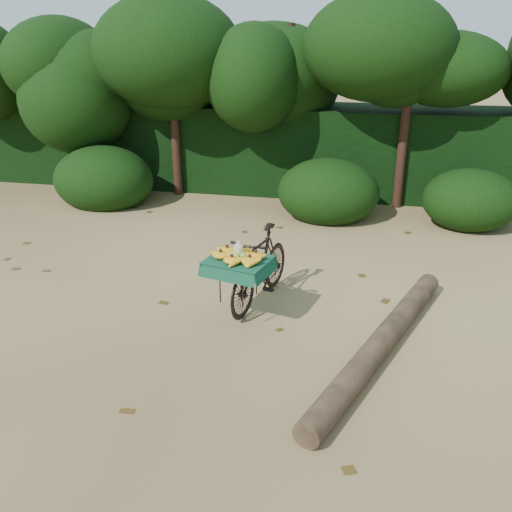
# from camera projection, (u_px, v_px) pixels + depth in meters

# --- Properties ---
(ground) EXTENTS (80.00, 80.00, 0.00)m
(ground) POSITION_uv_depth(u_px,v_px,m) (172.00, 318.00, 6.60)
(ground) COLOR tan
(ground) RESTS_ON ground
(vendor_bicycle) EXTENTS (0.95, 1.79, 0.98)m
(vendor_bicycle) POSITION_uv_depth(u_px,v_px,m) (259.00, 266.00, 6.81)
(vendor_bicycle) COLOR black
(vendor_bicycle) RESTS_ON ground
(fallen_log) EXTENTS (1.48, 3.41, 0.26)m
(fallen_log) POSITION_uv_depth(u_px,v_px,m) (382.00, 342.00, 5.85)
(fallen_log) COLOR brown
(fallen_log) RESTS_ON ground
(hedge_backdrop) EXTENTS (26.00, 1.80, 1.80)m
(hedge_backdrop) POSITION_uv_depth(u_px,v_px,m) (269.00, 147.00, 11.96)
(hedge_backdrop) COLOR black
(hedge_backdrop) RESTS_ON ground
(tree_row) EXTENTS (14.50, 2.00, 4.00)m
(tree_row) POSITION_uv_depth(u_px,v_px,m) (230.00, 99.00, 10.94)
(tree_row) COLOR black
(tree_row) RESTS_ON ground
(bush_clumps) EXTENTS (8.80, 1.70, 0.90)m
(bush_clumps) POSITION_uv_depth(u_px,v_px,m) (275.00, 192.00, 10.22)
(bush_clumps) COLOR black
(bush_clumps) RESTS_ON ground
(leaf_litter) EXTENTS (7.00, 7.30, 0.01)m
(leaf_litter) POSITION_uv_depth(u_px,v_px,m) (189.00, 295.00, 7.18)
(leaf_litter) COLOR #493513
(leaf_litter) RESTS_ON ground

